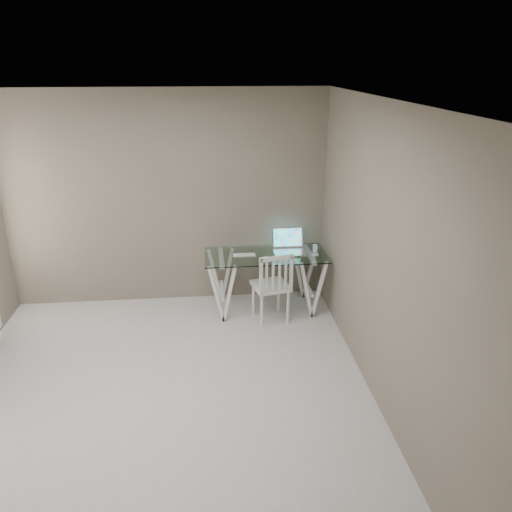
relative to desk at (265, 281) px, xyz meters
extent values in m
plane|color=#BAB7B2|center=(-1.19, -1.81, -0.38)|extent=(4.50, 4.50, 0.00)
cube|color=white|center=(-1.19, -1.81, 2.32)|extent=(4.00, 4.50, 0.02)
cube|color=#6E6356|center=(-1.19, 0.44, 0.97)|extent=(4.00, 0.02, 2.70)
cube|color=#6E6356|center=(-1.19, -4.06, 0.97)|extent=(4.00, 0.02, 2.70)
cube|color=#6E6356|center=(0.81, -1.81, 0.97)|extent=(0.02, 4.50, 2.70)
cube|color=silver|center=(0.00, 0.00, 0.36)|extent=(1.50, 0.70, 0.01)
cube|color=white|center=(-0.55, 0.00, -0.02)|extent=(0.24, 0.62, 0.72)
cube|color=white|center=(0.55, 0.00, -0.02)|extent=(0.24, 0.62, 0.72)
cube|color=silver|center=(0.03, -0.27, 0.06)|extent=(0.49, 0.49, 0.04)
cylinder|color=silver|center=(-0.10, -0.47, -0.17)|extent=(0.04, 0.04, 0.42)
cylinder|color=silver|center=(0.23, -0.40, -0.17)|extent=(0.04, 0.04, 0.42)
cylinder|color=silver|center=(-0.17, -0.14, -0.17)|extent=(0.04, 0.04, 0.42)
cylinder|color=silver|center=(0.16, -0.07, -0.17)|extent=(0.04, 0.04, 0.42)
cube|color=silver|center=(0.07, -0.45, 0.29)|extent=(0.41, 0.11, 0.46)
cube|color=silver|center=(0.30, 0.02, 0.37)|extent=(0.40, 0.28, 0.02)
cube|color=#19D899|center=(0.30, 0.20, 0.51)|extent=(0.40, 0.10, 0.26)
cube|color=silver|center=(-0.27, 0.00, 0.37)|extent=(0.29, 0.13, 0.01)
ellipsoid|color=white|center=(-0.01, -0.15, 0.38)|extent=(0.10, 0.06, 0.03)
cube|color=white|center=(0.60, -0.07, 0.37)|extent=(0.08, 0.08, 0.02)
cube|color=black|center=(0.60, -0.05, 0.44)|extent=(0.06, 0.03, 0.13)
camera|label=1|loc=(-0.70, -5.70, 2.61)|focal=35.00mm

